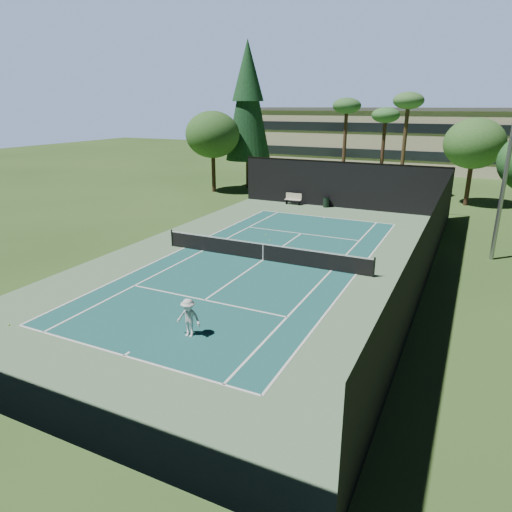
{
  "coord_description": "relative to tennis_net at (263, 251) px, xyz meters",
  "views": [
    {
      "loc": [
        10.57,
        -22.83,
        8.59
      ],
      "look_at": [
        1.0,
        -3.0,
        1.3
      ],
      "focal_mm": 32.0,
      "sensor_mm": 36.0,
      "label": 1
    }
  ],
  "objects": [
    {
      "name": "fence",
      "position": [
        0.0,
        0.06,
        1.45
      ],
      "size": [
        18.04,
        32.05,
        4.03
      ],
      "color": "black",
      "rests_on": "ground"
    },
    {
      "name": "ground",
      "position": [
        0.0,
        0.0,
        -0.56
      ],
      "size": [
        160.0,
        160.0,
        0.0
      ],
      "primitive_type": "plane",
      "color": "#2F501E",
      "rests_on": "ground"
    },
    {
      "name": "court_lines",
      "position": [
        0.0,
        0.0,
        -0.54
      ],
      "size": [
        11.07,
        23.87,
        0.01
      ],
      "color": "white",
      "rests_on": "ground"
    },
    {
      "name": "palm_b",
      "position": [
        1.5,
        26.0,
        6.8
      ],
      "size": [
        2.8,
        2.8,
        8.42
      ],
      "color": "#452C1D",
      "rests_on": "ground"
    },
    {
      "name": "apron_slab",
      "position": [
        0.0,
        0.0,
        -0.55
      ],
      "size": [
        18.0,
        32.0,
        0.01
      ],
      "primitive_type": "cube",
      "color": "#5C805A",
      "rests_on": "ground"
    },
    {
      "name": "decid_tree_c",
      "position": [
        -14.0,
        18.0,
        5.21
      ],
      "size": [
        5.44,
        5.44,
        8.09
      ],
      "color": "#40291B",
      "rests_on": "ground"
    },
    {
      "name": "campus_building",
      "position": [
        0.0,
        45.98,
        3.65
      ],
      "size": [
        40.5,
        12.5,
        8.3
      ],
      "color": "beige",
      "rests_on": "ground"
    },
    {
      "name": "pine_tree",
      "position": [
        -12.0,
        22.0,
        9.0
      ],
      "size": [
        4.8,
        4.8,
        15.0
      ],
      "color": "#41301C",
      "rests_on": "ground"
    },
    {
      "name": "palm_a",
      "position": [
        -2.0,
        24.0,
        7.63
      ],
      "size": [
        2.8,
        2.8,
        9.32
      ],
      "color": "#4D3321",
      "rests_on": "ground"
    },
    {
      "name": "tennis_net",
      "position": [
        0.0,
        0.0,
        0.0
      ],
      "size": [
        12.9,
        0.1,
        1.1
      ],
      "color": "black",
      "rests_on": "ground"
    },
    {
      "name": "tennis_ball_b",
      "position": [
        -1.28,
        3.81,
        -0.52
      ],
      "size": [
        0.08,
        0.08,
        0.08
      ],
      "primitive_type": "sphere",
      "color": "#D9EC35",
      "rests_on": "ground"
    },
    {
      "name": "palm_c",
      "position": [
        4.0,
        23.0,
        8.05
      ],
      "size": [
        2.8,
        2.8,
        9.77
      ],
      "color": "#4C3820",
      "rests_on": "ground"
    },
    {
      "name": "player",
      "position": [
        1.27,
        -9.58,
        0.23
      ],
      "size": [
        1.05,
        0.66,
        1.57
      ],
      "primitive_type": "imported",
      "rotation": [
        0.0,
        0.0,
        0.08
      ],
      "color": "silver",
      "rests_on": "ground"
    },
    {
      "name": "court_surface",
      "position": [
        0.0,
        0.0,
        -0.55
      ],
      "size": [
        10.97,
        23.77,
        0.01
      ],
      "primitive_type": "cube",
      "color": "#1B5854",
      "rests_on": "ground"
    },
    {
      "name": "tennis_ball_c",
      "position": [
        2.52,
        1.74,
        -0.52
      ],
      "size": [
        0.07,
        0.07,
        0.07
      ],
      "primitive_type": "sphere",
      "color": "#BFD430",
      "rests_on": "ground"
    },
    {
      "name": "tennis_ball_d",
      "position": [
        -2.09,
        4.94,
        -0.52
      ],
      "size": [
        0.07,
        0.07,
        0.07
      ],
      "primitive_type": "sphere",
      "color": "#B9D931",
      "rests_on": "ground"
    },
    {
      "name": "decid_tree_a",
      "position": [
        10.0,
        22.0,
        4.86
      ],
      "size": [
        5.12,
        5.12,
        7.62
      ],
      "color": "#40291B",
      "rests_on": "ground"
    },
    {
      "name": "park_bench",
      "position": [
        -4.16,
        15.48,
        -0.01
      ],
      "size": [
        1.5,
        0.45,
        1.02
      ],
      "color": "beige",
      "rests_on": "ground"
    },
    {
      "name": "light_pole",
      "position": [
        12.0,
        6.0,
        5.9
      ],
      "size": [
        0.9,
        0.25,
        12.22
      ],
      "color": "gray",
      "rests_on": "ground"
    },
    {
      "name": "tennis_ball_a",
      "position": [
        -5.89,
        -12.06,
        -0.52
      ],
      "size": [
        0.07,
        0.07,
        0.07
      ],
      "primitive_type": "sphere",
      "color": "#C3E534",
      "rests_on": "ground"
    },
    {
      "name": "trash_bin",
      "position": [
        -1.1,
        15.62,
        -0.08
      ],
      "size": [
        0.56,
        0.56,
        0.95
      ],
      "color": "black",
      "rests_on": "ground"
    }
  ]
}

